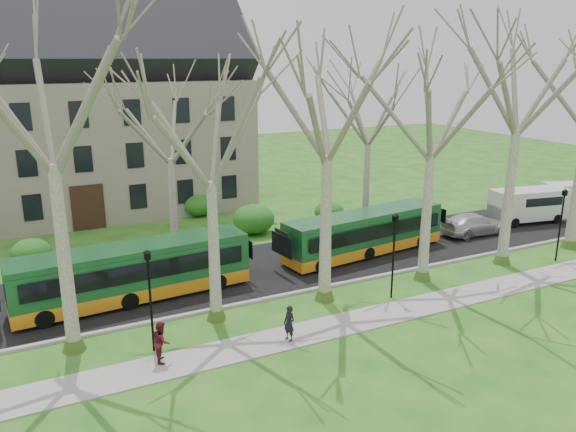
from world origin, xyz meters
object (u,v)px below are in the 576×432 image
(bus_follow, at_px, (365,233))
(van_a, at_px, (529,206))
(pedestrian_a, at_px, (289,323))
(pedestrian_b, at_px, (162,341))
(sedan, at_px, (474,224))
(bus_lead, at_px, (134,272))

(bus_follow, xyz_separation_m, van_a, (14.56, 0.46, -0.13))
(pedestrian_a, xyz_separation_m, pedestrian_b, (-5.25, 0.74, 0.06))
(bus_follow, xyz_separation_m, pedestrian_a, (-9.01, -7.78, -0.57))
(sedan, bearing_deg, van_a, -83.48)
(sedan, distance_m, pedestrian_b, 24.21)
(van_a, bearing_deg, pedestrian_a, -150.32)
(van_a, xyz_separation_m, pedestrian_a, (-23.57, -8.25, -0.44))
(bus_lead, distance_m, pedestrian_b, 6.54)
(pedestrian_a, bearing_deg, van_a, 90.04)
(pedestrian_b, bearing_deg, van_a, -63.14)
(bus_lead, xyz_separation_m, pedestrian_a, (4.96, -7.24, -0.65))
(bus_follow, bearing_deg, pedestrian_a, -146.17)
(sedan, distance_m, van_a, 5.69)
(pedestrian_a, bearing_deg, bus_follow, 111.58)
(van_a, bearing_deg, sedan, -164.78)
(sedan, height_order, pedestrian_b, pedestrian_b)
(bus_lead, xyz_separation_m, van_a, (28.53, 1.00, -0.21))
(sedan, distance_m, pedestrian_a, 19.53)
(pedestrian_a, distance_m, pedestrian_b, 5.30)
(van_a, relative_size, pedestrian_a, 3.60)
(van_a, bearing_deg, bus_lead, -167.59)
(bus_lead, height_order, pedestrian_a, bus_lead)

